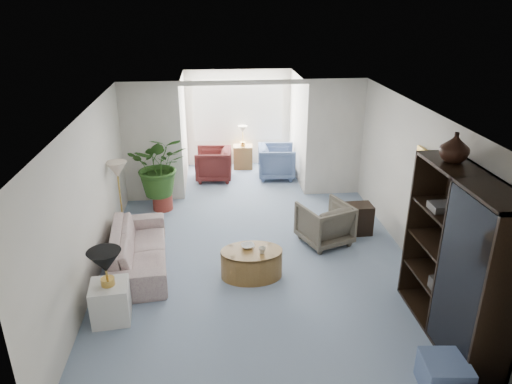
{
  "coord_description": "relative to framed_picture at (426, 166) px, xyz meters",
  "views": [
    {
      "loc": [
        -0.68,
        -6.44,
        4.03
      ],
      "look_at": [
        0.0,
        0.6,
        1.1
      ],
      "focal_mm": 33.26,
      "sensor_mm": 36.0,
      "label": 1
    }
  ],
  "objects": [
    {
      "name": "floor",
      "position": [
        -2.46,
        0.1,
        -1.7
      ],
      "size": [
        6.0,
        6.0,
        0.0
      ],
      "primitive_type": "plane",
      "color": "#8A9FB6",
      "rests_on": "ground"
    },
    {
      "name": "sunroom_floor",
      "position": [
        -2.46,
        4.2,
        -1.7
      ],
      "size": [
        2.6,
        2.6,
        0.0
      ],
      "primitive_type": "plane",
      "color": "#8A9FB6",
      "rests_on": "ground"
    },
    {
      "name": "back_pier_left",
      "position": [
        -4.36,
        3.1,
        -0.45
      ],
      "size": [
        1.2,
        0.12,
        2.5
      ],
      "primitive_type": "cube",
      "color": "beige",
      "rests_on": "ground"
    },
    {
      "name": "back_pier_right",
      "position": [
        -0.56,
        3.1,
        -0.45
      ],
      "size": [
        1.2,
        0.12,
        2.5
      ],
      "primitive_type": "cube",
      "color": "beige",
      "rests_on": "ground"
    },
    {
      "name": "back_header",
      "position": [
        -2.46,
        3.1,
        0.75
      ],
      "size": [
        2.6,
        0.12,
        0.1
      ],
      "primitive_type": "cube",
      "color": "beige",
      "rests_on": "back_pier_left"
    },
    {
      "name": "window_pane",
      "position": [
        -2.46,
        5.28,
        -0.3
      ],
      "size": [
        2.2,
        0.02,
        1.5
      ],
      "primitive_type": "cube",
      "color": "white"
    },
    {
      "name": "window_blinds",
      "position": [
        -2.46,
        5.25,
        -0.3
      ],
      "size": [
        2.2,
        0.02,
        1.5
      ],
      "primitive_type": "cube",
      "color": "white"
    },
    {
      "name": "framed_picture",
      "position": [
        0.0,
        0.0,
        0.0
      ],
      "size": [
        0.04,
        0.5,
        0.4
      ],
      "primitive_type": "cube",
      "color": "beige"
    },
    {
      "name": "sofa",
      "position": [
        -4.36,
        0.43,
        -1.39
      ],
      "size": [
        1.04,
        2.19,
        0.62
      ],
      "primitive_type": "imported",
      "rotation": [
        0.0,
        0.0,
        1.67
      ],
      "color": "beige",
      "rests_on": "ground"
    },
    {
      "name": "end_table",
      "position": [
        -4.56,
        -0.92,
        -1.43
      ],
      "size": [
        0.54,
        0.54,
        0.54
      ],
      "primitive_type": "cube",
      "rotation": [
        0.0,
        0.0,
        0.1
      ],
      "color": "silver",
      "rests_on": "ground"
    },
    {
      "name": "table_lamp",
      "position": [
        -4.56,
        -0.92,
        -0.81
      ],
      "size": [
        0.44,
        0.44,
        0.3
      ],
      "primitive_type": "cone",
      "color": "black",
      "rests_on": "end_table"
    },
    {
      "name": "floor_lamp",
      "position": [
        -4.79,
        1.58,
        -0.45
      ],
      "size": [
        0.36,
        0.36,
        0.28
      ],
      "primitive_type": "cone",
      "color": "beige",
      "rests_on": "ground"
    },
    {
      "name": "coffee_table",
      "position": [
        -2.6,
        -0.05,
        -1.47
      ],
      "size": [
        1.14,
        1.14,
        0.45
      ],
      "primitive_type": "cylinder",
      "rotation": [
        0.0,
        0.0,
        0.22
      ],
      "color": "olive",
      "rests_on": "ground"
    },
    {
      "name": "coffee_bowl",
      "position": [
        -2.65,
        0.05,
        -1.22
      ],
      "size": [
        0.24,
        0.24,
        0.05
      ],
      "primitive_type": "imported",
      "rotation": [
        0.0,
        0.0,
        0.22
      ],
      "color": "white",
      "rests_on": "coffee_table"
    },
    {
      "name": "coffee_cup",
      "position": [
        -2.45,
        -0.15,
        -1.2
      ],
      "size": [
        0.13,
        0.13,
        0.1
      ],
      "primitive_type": "imported",
      "rotation": [
        0.0,
        0.0,
        0.22
      ],
      "color": "beige",
      "rests_on": "coffee_table"
    },
    {
      "name": "wingback_chair",
      "position": [
        -1.23,
        0.92,
        -1.33
      ],
      "size": [
        1.03,
        1.04,
        0.74
      ],
      "primitive_type": "imported",
      "rotation": [
        0.0,
        0.0,
        3.51
      ],
      "color": "#655F50",
      "rests_on": "ground"
    },
    {
      "name": "side_table_dark",
      "position": [
        -0.53,
        1.22,
        -1.42
      ],
      "size": [
        0.47,
        0.38,
        0.56
      ],
      "primitive_type": "cube",
      "rotation": [
        0.0,
        0.0,
        0.02
      ],
      "color": "black",
      "rests_on": "ground"
    },
    {
      "name": "entertainment_cabinet",
      "position": [
        -0.23,
        -1.62,
        -0.62
      ],
      "size": [
        0.52,
        1.95,
        2.16
      ],
      "primitive_type": "cube",
      "color": "black",
      "rests_on": "ground"
    },
    {
      "name": "cabinet_urn",
      "position": [
        -0.23,
        -1.12,
        0.65
      ],
      "size": [
        0.35,
        0.35,
        0.37
      ],
      "primitive_type": "imported",
      "color": "black",
      "rests_on": "entertainment_cabinet"
    },
    {
      "name": "ottoman",
      "position": [
        -0.7,
        -2.53,
        -1.51
      ],
      "size": [
        0.53,
        0.53,
        0.39
      ],
      "primitive_type": "cube",
      "rotation": [
        0.0,
        0.0,
        -0.1
      ],
      "color": "slate",
      "rests_on": "ground"
    },
    {
      "name": "plant_pot",
      "position": [
        -4.18,
        2.62,
        -1.54
      ],
      "size": [
        0.4,
        0.4,
        0.32
      ],
      "primitive_type": "cylinder",
      "color": "maroon",
      "rests_on": "ground"
    },
    {
      "name": "house_plant",
      "position": [
        -4.18,
        2.62,
        -0.75
      ],
      "size": [
        1.13,
        0.98,
        1.26
      ],
      "primitive_type": "imported",
      "color": "#2C561D",
      "rests_on": "plant_pot"
    },
    {
      "name": "sunroom_chair_blue",
      "position": [
        -1.62,
        4.23,
        -1.31
      ],
      "size": [
        0.91,
        0.89,
        0.78
      ],
      "primitive_type": "imported",
      "rotation": [
        0.0,
        0.0,
        1.5
      ],
      "color": "slate",
      "rests_on": "ground"
    },
    {
      "name": "sunroom_chair_maroon",
      "position": [
        -3.12,
        4.23,
        -1.32
      ],
      "size": [
        0.89,
        0.87,
        0.75
      ],
      "primitive_type": "imported",
      "rotation": [
        0.0,
        0.0,
        -1.65
      ],
      "color": "#511D1B",
      "rests_on": "ground"
    },
    {
      "name": "sunroom_table",
      "position": [
        -2.37,
        4.98,
        -1.41
      ],
      "size": [
        0.5,
        0.4,
        0.58
      ],
      "primitive_type": "cube",
      "rotation": [
        0.0,
        0.0,
        -0.07
      ],
      "color": "olive",
      "rests_on": "ground"
    },
    {
      "name": "shelf_clutter",
      "position": [
        -0.28,
        -1.66,
        -0.72
      ],
      "size": [
        0.3,
        1.27,
        1.06
      ],
      "color": "#282622",
      "rests_on": "entertainment_cabinet"
    }
  ]
}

